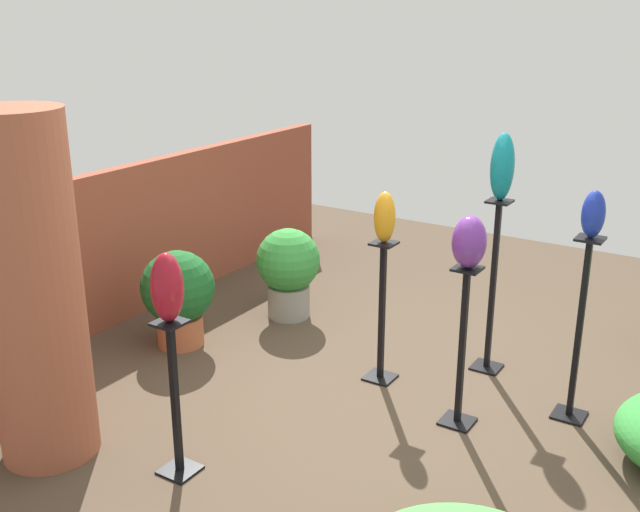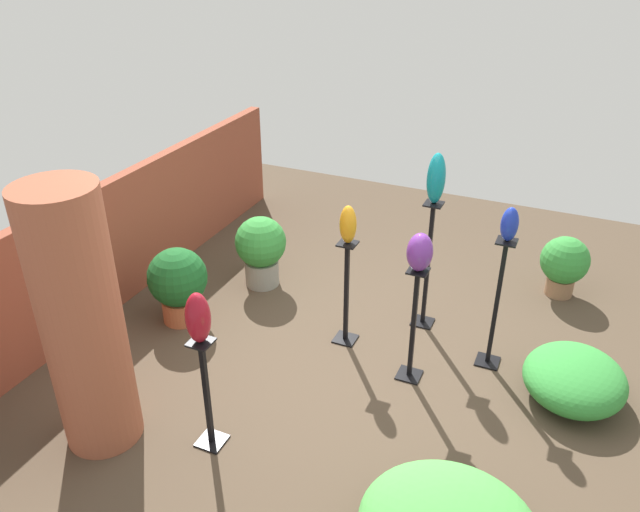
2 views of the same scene
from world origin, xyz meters
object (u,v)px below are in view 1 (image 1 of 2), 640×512
at_px(brick_pillar, 32,292).
at_px(potted_plant_mid_left, 178,293).
at_px(pedestal_ruby, 176,406).
at_px(art_vase_cobalt, 593,214).
at_px(pedestal_amber, 382,319).
at_px(pedestal_cobalt, 578,338).
at_px(pedestal_violet, 462,355).
at_px(art_vase_violet, 469,242).
at_px(potted_plant_mid_right, 288,268).
at_px(art_vase_teal, 502,167).
at_px(pedestal_teal, 492,294).
at_px(art_vase_amber, 385,217).
at_px(art_vase_ruby, 167,288).

bearing_deg(brick_pillar, potted_plant_mid_left, 13.41).
relative_size(pedestal_ruby, art_vase_cobalt, 3.22).
bearing_deg(pedestal_amber, pedestal_cobalt, -80.87).
bearing_deg(pedestal_violet, art_vase_violet, 0.00).
bearing_deg(brick_pillar, potted_plant_mid_right, -0.74).
height_order(pedestal_ruby, art_vase_teal, art_vase_teal).
bearing_deg(pedestal_teal, potted_plant_mid_right, 89.59).
xyz_separation_m(pedestal_violet, potted_plant_mid_right, (0.83, 1.88, -0.04)).
bearing_deg(pedestal_amber, art_vase_amber, 45.00).
distance_m(pedestal_violet, art_vase_violet, 0.73).
xyz_separation_m(pedestal_violet, art_vase_violet, (0.00, 0.00, 0.73)).
bearing_deg(art_vase_ruby, art_vase_violet, -40.01).
bearing_deg(pedestal_amber, art_vase_teal, -45.97).
xyz_separation_m(pedestal_teal, potted_plant_mid_right, (0.01, 1.76, -0.15)).
xyz_separation_m(pedestal_ruby, art_vase_amber, (1.59, -0.43, 0.77)).
xyz_separation_m(pedestal_violet, pedestal_ruby, (-1.34, 1.12, -0.06)).
xyz_separation_m(pedestal_cobalt, potted_plant_mid_right, (0.37, 2.45, -0.12)).
relative_size(pedestal_teal, art_vase_cobalt, 4.38).
bearing_deg(art_vase_teal, art_vase_amber, 134.03).
bearing_deg(art_vase_ruby, pedestal_ruby, 0.00).
xyz_separation_m(pedestal_ruby, art_vase_ruby, (0.00, 0.00, 0.70)).
bearing_deg(potted_plant_mid_right, brick_pillar, 179.26).
distance_m(art_vase_violet, potted_plant_mid_left, 2.40).
relative_size(pedestal_amber, potted_plant_mid_left, 1.34).
xyz_separation_m(pedestal_teal, art_vase_cobalt, (-0.35, -0.69, 0.77)).
bearing_deg(pedestal_amber, pedestal_violet, -110.31).
xyz_separation_m(pedestal_violet, art_vase_cobalt, (0.46, -0.58, 0.87)).
xyz_separation_m(pedestal_teal, art_vase_ruby, (-2.15, 1.01, 0.54)).
bearing_deg(art_vase_amber, art_vase_ruby, 164.89).
relative_size(pedestal_cobalt, art_vase_violet, 3.82).
bearing_deg(pedestal_teal, art_vase_violet, -172.01).
height_order(pedestal_violet, art_vase_cobalt, art_vase_cobalt).
relative_size(pedestal_cobalt, art_vase_teal, 2.63).
height_order(pedestal_teal, art_vase_teal, art_vase_teal).
xyz_separation_m(potted_plant_mid_left, potted_plant_mid_right, (0.91, -0.39, 0.01)).
xyz_separation_m(pedestal_violet, pedestal_amber, (0.26, 0.69, -0.01)).
height_order(brick_pillar, art_vase_amber, brick_pillar).
xyz_separation_m(pedestal_violet, pedestal_cobalt, (0.46, -0.58, 0.08)).
relative_size(pedestal_amber, art_vase_teal, 2.21).
bearing_deg(pedestal_teal, potted_plant_mid_left, 112.63).
bearing_deg(art_vase_amber, pedestal_amber, -135.00).
bearing_deg(art_vase_teal, pedestal_teal, 0.00).
bearing_deg(art_vase_ruby, pedestal_violet, -40.01).
distance_m(pedestal_amber, art_vase_ruby, 1.78).
xyz_separation_m(pedestal_cobalt, potted_plant_mid_left, (-0.54, 2.84, -0.13)).
relative_size(brick_pillar, art_vase_cobalt, 7.02).
distance_m(brick_pillar, art_vase_violet, 2.49).
bearing_deg(art_vase_amber, art_vase_cobalt, -80.87).
bearing_deg(art_vase_violet, art_vase_teal, 7.99).
relative_size(pedestal_violet, pedestal_amber, 1.03).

